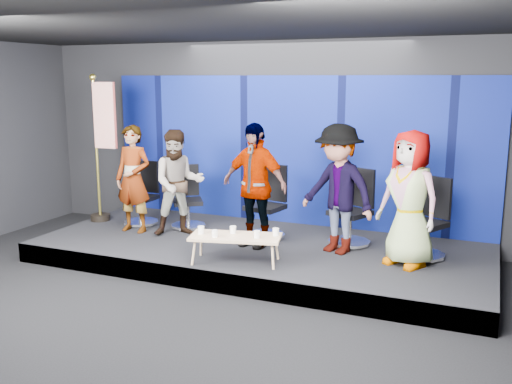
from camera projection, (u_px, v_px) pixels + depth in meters
ground at (180, 322)px, 6.79m from camera, size 10.00×10.00×0.00m
room_walls at (174, 118)px, 6.31m from camera, size 10.02×8.02×3.51m
riser at (260, 252)px, 9.02m from camera, size 7.00×3.00×0.30m
backdrop at (291, 151)px, 10.05m from camera, size 7.00×0.08×2.60m
chair_a at (142, 204)px, 10.12m from camera, size 0.63×0.63×1.11m
panelist_a at (133, 179)px, 9.52m from camera, size 0.66×0.44×1.80m
chair_b at (188, 207)px, 9.89m from camera, size 0.84×0.84×1.08m
panelist_b at (178, 183)px, 9.31m from camera, size 1.07×1.02×1.75m
chair_c at (267, 214)px, 9.27m from camera, size 0.77×0.77×1.18m
panelist_c at (254, 185)px, 8.70m from camera, size 1.18×0.66×1.91m
chair_d at (352, 220)px, 8.88m from camera, size 0.87×0.87×1.18m
panelist_d at (338, 189)px, 8.36m from camera, size 1.42×1.14×1.91m
chair_e at (426, 231)px, 8.24m from camera, size 0.88×0.88×1.16m
panelist_e at (409, 199)px, 7.78m from camera, size 1.09×0.96×1.88m
coffee_table at (236, 238)px, 7.99m from camera, size 1.36×0.82×0.39m
mug_a at (201, 230)px, 8.08m from camera, size 0.09×0.09×0.11m
mug_b at (215, 234)px, 7.91m from camera, size 0.08×0.08×0.10m
mug_c at (233, 230)px, 8.10m from camera, size 0.09×0.09×0.10m
mug_d at (257, 234)px, 7.86m from camera, size 0.09×0.09×0.10m
mug_e at (276, 232)px, 7.97m from camera, size 0.09×0.09×0.11m
flag_stand at (102, 145)px, 10.10m from camera, size 0.60×0.35×2.63m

